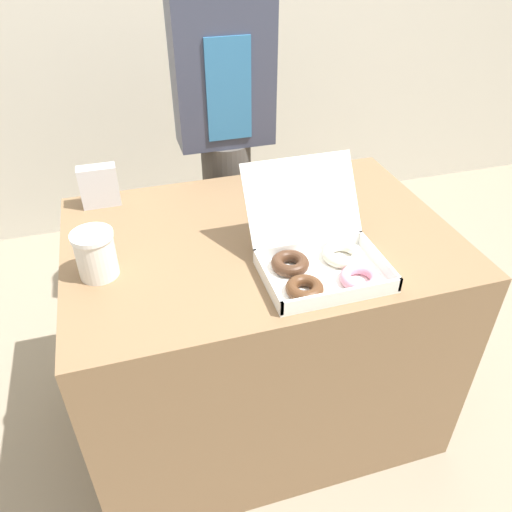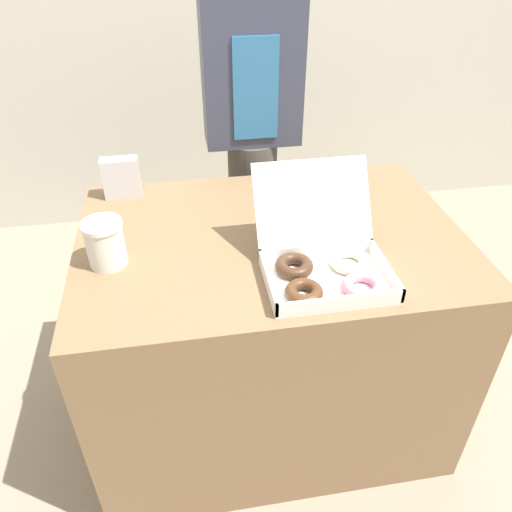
% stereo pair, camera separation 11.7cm
% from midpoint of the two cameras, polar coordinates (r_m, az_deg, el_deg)
% --- Properties ---
extents(ground_plane, '(14.00, 14.00, 0.00)m').
position_cam_midpoint_polar(ground_plane, '(1.97, 3.11, -16.51)').
color(ground_plane, gray).
extents(table, '(1.12, 0.77, 0.76)m').
position_cam_midpoint_polar(table, '(1.69, 3.52, -8.54)').
color(table, brown).
rests_on(table, ground_plane).
extents(donut_box, '(0.31, 0.37, 0.23)m').
position_cam_midpoint_polar(donut_box, '(1.29, 10.48, -0.79)').
color(donut_box, white).
rests_on(donut_box, table).
extents(coffee_cup, '(0.11, 0.11, 0.13)m').
position_cam_midpoint_polar(coffee_cup, '(1.34, -14.50, 1.35)').
color(coffee_cup, silver).
rests_on(coffee_cup, table).
extents(napkin_holder, '(0.12, 0.05, 0.13)m').
position_cam_midpoint_polar(napkin_holder, '(1.65, -13.19, 8.64)').
color(napkin_holder, silver).
rests_on(napkin_holder, table).
extents(person_customer, '(0.34, 0.23, 1.59)m').
position_cam_midpoint_polar(person_customer, '(1.88, 1.40, 16.04)').
color(person_customer, '#4C4742').
rests_on(person_customer, ground_plane).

